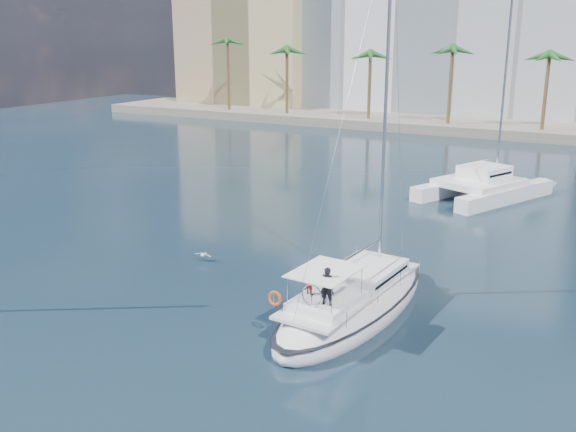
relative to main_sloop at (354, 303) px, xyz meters
The scene contains 9 objects.
ground 4.83m from the main_sloop, behind, with size 160.00×160.00×0.00m, color black.
quay 61.07m from the main_sloop, 94.50° to the left, with size 120.00×14.00×1.20m, color gray.
building_modern 75.99m from the main_sloop, 102.98° to the left, with size 42.00×16.00×28.00m, color white.
building_tan_left 83.92m from the main_sloop, 124.19° to the left, with size 22.00×14.00×22.00m, color tan.
palm_left 69.53m from the main_sloop, 124.30° to the left, with size 3.60×3.60×12.30m.
palm_centre 57.90m from the main_sloop, 94.82° to the left, with size 3.60×3.60×12.30m.
main_sloop is the anchor object (origin of this frame).
catamaran 24.61m from the main_sloop, 89.02° to the left, with size 9.25×11.96×15.77m.
seagull 10.37m from the main_sloop, 165.82° to the left, with size 1.06×0.46×0.20m.
Camera 1 is at (14.77, -24.74, 12.19)m, focal length 40.00 mm.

